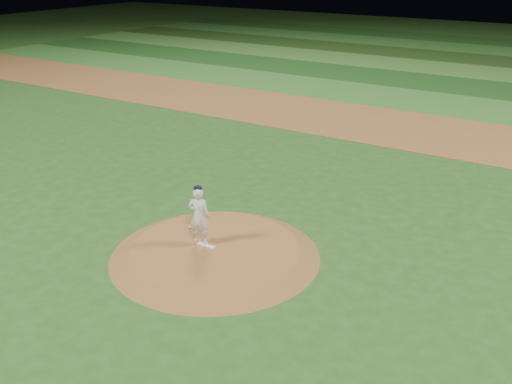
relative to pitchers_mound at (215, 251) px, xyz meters
name	(u,v)px	position (x,y,z in m)	size (l,w,h in m)	color
ground	(215,255)	(0.00, 0.00, -0.12)	(120.00, 120.00, 0.00)	#29591C
infield_dirt_band	(397,127)	(0.00, 14.00, -0.12)	(70.00, 6.00, 0.02)	#945F2E
outfield_stripe_0	(432,103)	(0.00, 19.50, -0.12)	(70.00, 5.00, 0.02)	#36792C
outfield_stripe_1	(457,85)	(0.00, 24.50, -0.12)	(70.00, 5.00, 0.02)	#1C4F19
outfield_stripe_2	(476,72)	(0.00, 29.50, -0.12)	(70.00, 5.00, 0.02)	#3F792C
outfield_stripe_3	(492,61)	(0.00, 34.50, -0.12)	(70.00, 5.00, 0.02)	#204215
outfield_stripe_4	(505,51)	(0.00, 39.50, -0.12)	(70.00, 5.00, 0.02)	#306D27
pitchers_mound	(215,251)	(0.00, 0.00, 0.00)	(5.50, 5.50, 0.25)	#995F2F
pitching_rubber	(206,245)	(-0.24, -0.07, 0.14)	(0.53, 0.13, 0.03)	white
rosin_bag	(190,227)	(-1.26, 0.55, 0.16)	(0.12, 0.12, 0.07)	silver
pitcher_on_mound	(199,215)	(-0.47, -0.03, 0.93)	(0.67, 0.55, 1.64)	white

